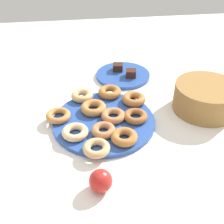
# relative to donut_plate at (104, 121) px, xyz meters

# --- Properties ---
(ground_plane) EXTENTS (2.40, 2.40, 0.00)m
(ground_plane) POSITION_rel_donut_plate_xyz_m (0.00, 0.00, -0.01)
(ground_plane) COLOR white
(donut_plate) EXTENTS (0.37, 0.37, 0.02)m
(donut_plate) POSITION_rel_donut_plate_xyz_m (0.00, 0.00, 0.00)
(donut_plate) COLOR #284C9E
(donut_plate) RESTS_ON ground_plane
(donut_0) EXTENTS (0.12, 0.12, 0.03)m
(donut_0) POSITION_rel_donut_plate_xyz_m (-0.00, 0.03, 0.02)
(donut_0) COLOR #B27547
(donut_0) RESTS_ON donut_plate
(donut_1) EXTENTS (0.12, 0.12, 0.02)m
(donut_1) POSITION_rel_donut_plate_xyz_m (0.01, 0.11, 0.02)
(donut_1) COLOR #995B2D
(donut_1) RESTS_ON donut_plate
(donut_2) EXTENTS (0.10, 0.10, 0.02)m
(donut_2) POSITION_rel_donut_plate_xyz_m (0.07, -0.10, 0.02)
(donut_2) COLOR #EABC84
(donut_2) RESTS_ON donut_plate
(donut_3) EXTENTS (0.13, 0.13, 0.02)m
(donut_3) POSITION_rel_donut_plate_xyz_m (-0.03, -0.16, 0.02)
(donut_3) COLOR #BC7A3D
(donut_3) RESTS_ON donut_plate
(donut_4) EXTENTS (0.13, 0.13, 0.03)m
(donut_4) POSITION_rel_donut_plate_xyz_m (-0.06, -0.03, 0.02)
(donut_4) COLOR #BC7A3D
(donut_4) RESTS_ON donut_plate
(donut_5) EXTENTS (0.12, 0.12, 0.03)m
(donut_5) POSITION_rel_donut_plate_xyz_m (-0.15, -0.07, 0.02)
(donut_5) COLOR tan
(donut_5) RESTS_ON donut_plate
(donut_6) EXTENTS (0.10, 0.10, 0.03)m
(donut_6) POSITION_rel_donut_plate_xyz_m (-0.16, 0.04, 0.02)
(donut_6) COLOR #AD6B33
(donut_6) RESTS_ON donut_plate
(donut_7) EXTENTS (0.11, 0.11, 0.02)m
(donut_7) POSITION_rel_donut_plate_xyz_m (0.16, -0.04, 0.02)
(donut_7) COLOR tan
(donut_7) RESTS_ON donut_plate
(donut_8) EXTENTS (0.11, 0.11, 0.02)m
(donut_8) POSITION_rel_donut_plate_xyz_m (0.08, -0.01, 0.02)
(donut_8) COLOR #B27547
(donut_8) RESTS_ON donut_plate
(donut_9) EXTENTS (0.11, 0.11, 0.03)m
(donut_9) POSITION_rel_donut_plate_xyz_m (0.12, 0.05, 0.02)
(donut_9) COLOR #AD6B33
(donut_9) RESTS_ON donut_plate
(donut_10) EXTENTS (0.12, 0.12, 0.03)m
(donut_10) POSITION_rel_donut_plate_xyz_m (-0.10, 0.13, 0.02)
(donut_10) COLOR #AD6B33
(donut_10) RESTS_ON donut_plate
(cake_plate) EXTENTS (0.25, 0.25, 0.02)m
(cake_plate) POSITION_rel_donut_plate_xyz_m (-0.34, 0.13, -0.00)
(cake_plate) COLOR #284C9E
(cake_plate) RESTS_ON ground_plane
(brownie_near) EXTENTS (0.05, 0.05, 0.03)m
(brownie_near) POSITION_rel_donut_plate_xyz_m (-0.37, 0.11, 0.02)
(brownie_near) COLOR #381E14
(brownie_near) RESTS_ON cake_plate
(brownie_far) EXTENTS (0.05, 0.05, 0.03)m
(brownie_far) POSITION_rel_donut_plate_xyz_m (-0.31, 0.16, 0.02)
(brownie_far) COLOR #381E14
(brownie_far) RESTS_ON cake_plate
(basket) EXTENTS (0.34, 0.34, 0.10)m
(basket) POSITION_rel_donut_plate_xyz_m (-0.04, 0.39, 0.04)
(basket) COLOR olive
(basket) RESTS_ON ground_plane
(apple) EXTENTS (0.07, 0.07, 0.07)m
(apple) POSITION_rel_donut_plate_xyz_m (0.29, -0.04, 0.02)
(apple) COLOR red
(apple) RESTS_ON ground_plane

